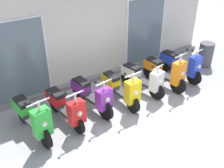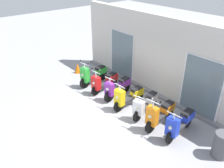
{
  "view_description": "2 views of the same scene",
  "coord_description": "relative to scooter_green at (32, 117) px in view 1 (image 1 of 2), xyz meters",
  "views": [
    {
      "loc": [
        -3.56,
        -3.88,
        4.27
      ],
      "look_at": [
        -0.37,
        0.92,
        0.81
      ],
      "focal_mm": 43.05,
      "sensor_mm": 36.0,
      "label": 1
    },
    {
      "loc": [
        5.7,
        -4.48,
        5.23
      ],
      "look_at": [
        -0.63,
        0.8,
        0.83
      ],
      "focal_mm": 37.67,
      "sensor_mm": 36.0,
      "label": 2
    }
  ],
  "objects": [
    {
      "name": "ground_plane",
      "position": [
        2.4,
        -1.13,
        -0.5
      ],
      "size": [
        40.0,
        40.0,
        0.0
      ],
      "primitive_type": "plane",
      "color": "#939399"
    },
    {
      "name": "storefront_facade",
      "position": [
        2.4,
        1.68,
        1.11
      ],
      "size": [
        9.2,
        0.5,
        3.35
      ],
      "color": "beige",
      "rests_on": "ground_plane"
    },
    {
      "name": "scooter_green",
      "position": [
        0.0,
        0.0,
        0.0
      ],
      "size": [
        0.6,
        1.67,
        1.3
      ],
      "color": "black",
      "rests_on": "ground_plane"
    },
    {
      "name": "scooter_red",
      "position": [
        0.83,
        0.01,
        -0.04
      ],
      "size": [
        0.55,
        1.55,
        1.2
      ],
      "color": "black",
      "rests_on": "ground_plane"
    },
    {
      "name": "scooter_purple",
      "position": [
        1.61,
        0.11,
        -0.04
      ],
      "size": [
        0.6,
        1.62,
        1.19
      ],
      "color": "black",
      "rests_on": "ground_plane"
    },
    {
      "name": "scooter_yellow",
      "position": [
        2.44,
        -0.04,
        -0.05
      ],
      "size": [
        0.6,
        1.57,
        1.23
      ],
      "color": "black",
      "rests_on": "ground_plane"
    },
    {
      "name": "scooter_white",
      "position": [
        3.26,
        0.06,
        -0.04
      ],
      "size": [
        0.67,
        1.54,
        1.12
      ],
      "color": "black",
      "rests_on": "ground_plane"
    },
    {
      "name": "scooter_orange",
      "position": [
        4.03,
        -0.05,
        -0.02
      ],
      "size": [
        0.57,
        1.61,
        1.33
      ],
      "color": "black",
      "rests_on": "ground_plane"
    },
    {
      "name": "scooter_blue",
      "position": [
        4.79,
        0.05,
        -0.01
      ],
      "size": [
        0.58,
        1.62,
        1.21
      ],
      "color": "black",
      "rests_on": "ground_plane"
    },
    {
      "name": "trash_bin",
      "position": [
        6.15,
        0.19,
        -0.09
      ],
      "size": [
        0.48,
        0.48,
        0.83
      ],
      "primitive_type": "cylinder",
      "color": "#4C4C51",
      "rests_on": "ground_plane"
    }
  ]
}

